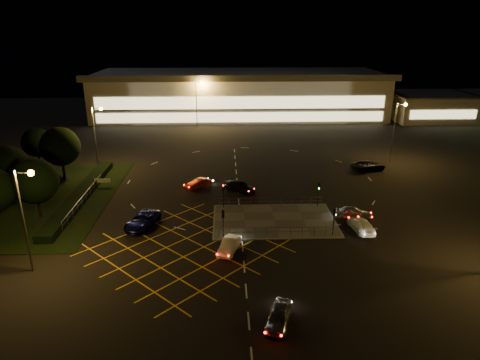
{
  "coord_description": "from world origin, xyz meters",
  "views": [
    {
      "loc": [
        -3.67,
        -47.67,
        21.9
      ],
      "look_at": [
        -1.73,
        6.8,
        2.0
      ],
      "focal_mm": 32.0,
      "sensor_mm": 36.0,
      "label": 1
    }
  ],
  "objects_px": {
    "signal_sw": "(223,218)",
    "car_approach_white": "(361,225)",
    "car_east_grey": "(369,165)",
    "car_far_dkgrey": "(240,186)",
    "signal_ne": "(319,189)",
    "car_circ_red": "(199,183)",
    "car_queue_white": "(229,245)",
    "car_left_blue": "(142,221)",
    "car_right_silver": "(353,213)",
    "signal_se": "(334,216)",
    "signal_nw": "(223,191)",
    "car_near_silver": "(279,316)"
  },
  "relations": [
    {
      "from": "signal_nw",
      "to": "signal_sw",
      "type": "bearing_deg",
      "value": -90.0
    },
    {
      "from": "signal_se",
      "to": "car_far_dkgrey",
      "type": "bearing_deg",
      "value": -54.67
    },
    {
      "from": "signal_nw",
      "to": "car_near_silver",
      "type": "xyz_separation_m",
      "value": [
        4.29,
        -22.43,
        -1.66
      ]
    },
    {
      "from": "car_right_silver",
      "to": "car_far_dkgrey",
      "type": "bearing_deg",
      "value": 67.27
    },
    {
      "from": "signal_sw",
      "to": "car_circ_red",
      "type": "distance_m",
      "value": 15.98
    },
    {
      "from": "signal_nw",
      "to": "car_approach_white",
      "type": "xyz_separation_m",
      "value": [
        15.5,
        -6.82,
        -1.69
      ]
    },
    {
      "from": "car_approach_white",
      "to": "signal_nw",
      "type": "bearing_deg",
      "value": -31.26
    },
    {
      "from": "car_queue_white",
      "to": "car_far_dkgrey",
      "type": "height_order",
      "value": "car_far_dkgrey"
    },
    {
      "from": "car_near_silver",
      "to": "signal_nw",
      "type": "bearing_deg",
      "value": 118.81
    },
    {
      "from": "car_queue_white",
      "to": "car_circ_red",
      "type": "height_order",
      "value": "car_queue_white"
    },
    {
      "from": "signal_nw",
      "to": "car_queue_white",
      "type": "distance_m",
      "value": 11.14
    },
    {
      "from": "car_circ_red",
      "to": "car_east_grey",
      "type": "height_order",
      "value": "car_east_grey"
    },
    {
      "from": "signal_se",
      "to": "car_approach_white",
      "type": "bearing_deg",
      "value": -161.54
    },
    {
      "from": "car_approach_white",
      "to": "car_circ_red",
      "type": "bearing_deg",
      "value": -44.47
    },
    {
      "from": "signal_ne",
      "to": "car_circ_red",
      "type": "relative_size",
      "value": 0.85
    },
    {
      "from": "car_east_grey",
      "to": "car_circ_red",
      "type": "bearing_deg",
      "value": 84.16
    },
    {
      "from": "car_east_grey",
      "to": "car_approach_white",
      "type": "xyz_separation_m",
      "value": [
        -7.58,
        -21.0,
        -0.11
      ]
    },
    {
      "from": "signal_se",
      "to": "signal_ne",
      "type": "relative_size",
      "value": 1.0
    },
    {
      "from": "signal_nw",
      "to": "signal_se",
      "type": "bearing_deg",
      "value": -33.65
    },
    {
      "from": "car_queue_white",
      "to": "car_far_dkgrey",
      "type": "bearing_deg",
      "value": 102.82
    },
    {
      "from": "car_east_grey",
      "to": "car_approach_white",
      "type": "height_order",
      "value": "car_east_grey"
    },
    {
      "from": "car_queue_white",
      "to": "car_approach_white",
      "type": "distance_m",
      "value": 15.47
    },
    {
      "from": "car_right_silver",
      "to": "signal_sw",
      "type": "bearing_deg",
      "value": 118.26
    },
    {
      "from": "car_circ_red",
      "to": "car_near_silver",
      "type": "bearing_deg",
      "value": -24.4
    },
    {
      "from": "car_far_dkgrey",
      "to": "signal_sw",
      "type": "bearing_deg",
      "value": -147.76
    },
    {
      "from": "signal_ne",
      "to": "signal_nw",
      "type": "bearing_deg",
      "value": 180.0
    },
    {
      "from": "car_queue_white",
      "to": "car_right_silver",
      "type": "relative_size",
      "value": 0.94
    },
    {
      "from": "signal_ne",
      "to": "car_left_blue",
      "type": "distance_m",
      "value": 21.91
    },
    {
      "from": "signal_sw",
      "to": "car_near_silver",
      "type": "height_order",
      "value": "signal_sw"
    },
    {
      "from": "signal_nw",
      "to": "car_left_blue",
      "type": "xyz_separation_m",
      "value": [
        -9.28,
        -4.95,
        -1.6
      ]
    },
    {
      "from": "signal_ne",
      "to": "car_left_blue",
      "type": "height_order",
      "value": "signal_ne"
    },
    {
      "from": "signal_nw",
      "to": "car_east_grey",
      "type": "relative_size",
      "value": 0.56
    },
    {
      "from": "signal_se",
      "to": "car_approach_white",
      "type": "distance_m",
      "value": 4.06
    },
    {
      "from": "signal_se",
      "to": "signal_ne",
      "type": "height_order",
      "value": "same"
    },
    {
      "from": "signal_sw",
      "to": "car_right_silver",
      "type": "bearing_deg",
      "value": -164.63
    },
    {
      "from": "signal_ne",
      "to": "car_left_blue",
      "type": "bearing_deg",
      "value": -166.91
    },
    {
      "from": "car_circ_red",
      "to": "car_approach_white",
      "type": "relative_size",
      "value": 0.8
    },
    {
      "from": "car_left_blue",
      "to": "car_east_grey",
      "type": "height_order",
      "value": "car_east_grey"
    },
    {
      "from": "car_far_dkgrey",
      "to": "car_east_grey",
      "type": "height_order",
      "value": "car_east_grey"
    },
    {
      "from": "car_near_silver",
      "to": "car_far_dkgrey",
      "type": "height_order",
      "value": "car_near_silver"
    },
    {
      "from": "signal_se",
      "to": "car_right_silver",
      "type": "xyz_separation_m",
      "value": [
        3.5,
        4.26,
        -1.63
      ]
    },
    {
      "from": "car_near_silver",
      "to": "car_approach_white",
      "type": "bearing_deg",
      "value": 72.31
    },
    {
      "from": "car_queue_white",
      "to": "car_approach_white",
      "type": "relative_size",
      "value": 0.87
    },
    {
      "from": "signal_sw",
      "to": "car_approach_white",
      "type": "xyz_separation_m",
      "value": [
        15.5,
        1.17,
        -1.69
      ]
    },
    {
      "from": "signal_ne",
      "to": "car_queue_white",
      "type": "distance_m",
      "value": 15.92
    },
    {
      "from": "signal_se",
      "to": "car_near_silver",
      "type": "bearing_deg",
      "value": 61.91
    },
    {
      "from": "car_near_silver",
      "to": "car_left_blue",
      "type": "bearing_deg",
      "value": 145.8
    },
    {
      "from": "car_near_silver",
      "to": "car_right_silver",
      "type": "distance_m",
      "value": 21.81
    },
    {
      "from": "car_far_dkgrey",
      "to": "car_approach_white",
      "type": "distance_m",
      "value": 18.27
    },
    {
      "from": "signal_sw",
      "to": "car_queue_white",
      "type": "xyz_separation_m",
      "value": [
        0.61,
        -3.01,
        -1.7
      ]
    }
  ]
}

